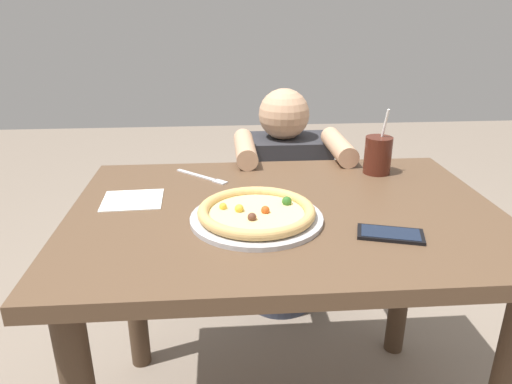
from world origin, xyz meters
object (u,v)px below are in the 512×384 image
drink_cup_colored (378,155)px  diner_seated (282,212)px  cell_phone (390,234)px  fork (204,177)px  pizza_near (257,214)px

drink_cup_colored → diner_seated: 0.60m
cell_phone → diner_seated: (-0.14, 0.84, -0.32)m
fork → pizza_near: bearing=-66.6°
fork → diner_seated: (0.30, 0.41, -0.31)m
fork → diner_seated: bearing=53.6°
drink_cup_colored → diner_seated: bearing=120.8°
pizza_near → drink_cup_colored: 0.52m
fork → diner_seated: size_ratio=0.17×
pizza_near → diner_seated: bearing=77.4°
cell_phone → drink_cup_colored: bearing=76.5°
drink_cup_colored → fork: size_ratio=1.26×
drink_cup_colored → cell_phone: bearing=-103.5°
cell_phone → diner_seated: diner_seated is taller
fork → cell_phone: cell_phone is taller
fork → cell_phone: size_ratio=0.99×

